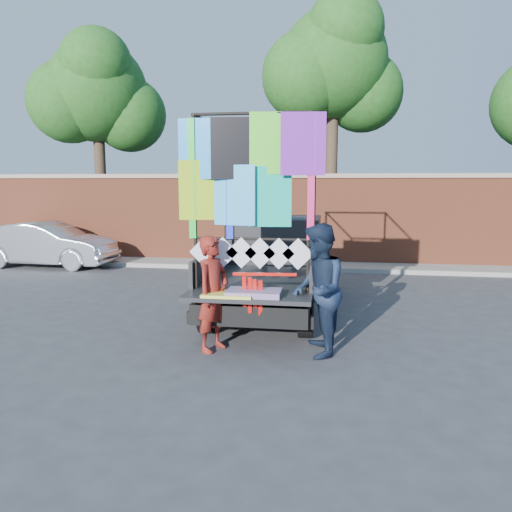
# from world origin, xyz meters

# --- Properties ---
(ground) EXTENTS (90.00, 90.00, 0.00)m
(ground) POSITION_xyz_m (0.00, 0.00, 0.00)
(ground) COLOR #38383A
(ground) RESTS_ON ground
(brick_wall) EXTENTS (30.00, 0.45, 2.61)m
(brick_wall) POSITION_xyz_m (0.00, 7.00, 1.33)
(brick_wall) COLOR #9A492C
(brick_wall) RESTS_ON ground
(curb) EXTENTS (30.00, 1.20, 0.12)m
(curb) POSITION_xyz_m (0.00, 6.30, 0.06)
(curb) COLOR gray
(curb) RESTS_ON ground
(tree_left) EXTENTS (4.20, 3.30, 7.05)m
(tree_left) POSITION_xyz_m (-6.48, 8.12, 5.12)
(tree_left) COLOR #38281C
(tree_left) RESTS_ON ground
(tree_mid) EXTENTS (4.20, 3.30, 7.73)m
(tree_mid) POSITION_xyz_m (1.02, 8.12, 5.70)
(tree_mid) COLOR #38281C
(tree_mid) RESTS_ON ground
(pickup_truck) EXTENTS (2.11, 5.31, 3.34)m
(pickup_truck) POSITION_xyz_m (-0.08, 2.16, 0.84)
(pickup_truck) COLOR black
(pickup_truck) RESTS_ON ground
(sedan) EXTENTS (3.87, 1.47, 1.26)m
(sedan) POSITION_xyz_m (-6.86, 5.47, 0.63)
(sedan) COLOR silver
(sedan) RESTS_ON ground
(woman) EXTENTS (0.59, 0.70, 1.64)m
(woman) POSITION_xyz_m (-0.58, -0.73, 0.82)
(woman) COLOR maroon
(woman) RESTS_ON ground
(man) EXTENTS (0.78, 0.95, 1.83)m
(man) POSITION_xyz_m (0.89, -0.72, 0.92)
(man) COLOR #162137
(man) RESTS_ON ground
(streamer_bundle) EXTENTS (0.88, 0.12, 0.61)m
(streamer_bundle) POSITION_xyz_m (0.06, -0.73, 0.94)
(streamer_bundle) COLOR red
(streamer_bundle) RESTS_ON ground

